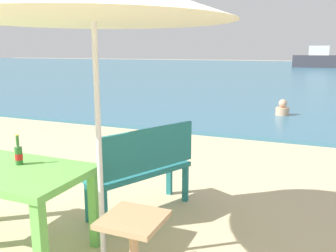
# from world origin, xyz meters

# --- Properties ---
(sea_water) EXTENTS (120.00, 50.00, 0.08)m
(sea_water) POSITION_xyz_m (0.00, 30.00, 0.04)
(sea_water) COLOR #386B84
(sea_water) RESTS_ON ground_plane
(picnic_table_green) EXTENTS (1.40, 0.80, 0.76)m
(picnic_table_green) POSITION_xyz_m (-0.66, 0.21, 0.65)
(picnic_table_green) COLOR #60B24C
(picnic_table_green) RESTS_ON ground_plane
(beer_bottle_amber) EXTENTS (0.07, 0.07, 0.26)m
(beer_bottle_amber) POSITION_xyz_m (-0.62, 0.33, 0.85)
(beer_bottle_amber) COLOR #2D662D
(beer_bottle_amber) RESTS_ON picnic_table_green
(side_table_wood) EXTENTS (0.44, 0.44, 0.54)m
(side_table_wood) POSITION_xyz_m (0.55, 0.21, 0.35)
(side_table_wood) COLOR tan
(side_table_wood) RESTS_ON ground_plane
(bench_teal_center) EXTENTS (0.85, 1.24, 0.95)m
(bench_teal_center) POSITION_xyz_m (0.09, 1.32, 0.54)
(bench_teal_center) COLOR #237275
(bench_teal_center) RESTS_ON ground_plane
(swimmer_person) EXTENTS (0.34, 0.34, 0.41)m
(swimmer_person) POSITION_xyz_m (0.93, 7.66, 0.24)
(swimmer_person) COLOR tan
(swimmer_person) RESTS_ON sea_water
(boat_fishing_trawler) EXTENTS (5.54, 1.51, 2.02)m
(boat_fishing_trawler) POSITION_xyz_m (2.03, 35.35, 0.80)
(boat_fishing_trawler) COLOR #38383F
(boat_fishing_trawler) RESTS_ON sea_water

